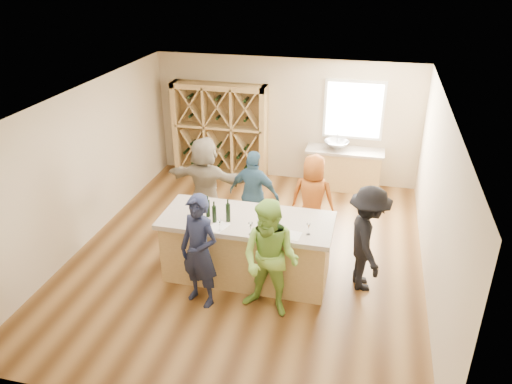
% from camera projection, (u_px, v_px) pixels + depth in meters
% --- Properties ---
extents(floor, '(6.00, 7.00, 0.10)m').
position_uv_depth(floor, '(248.00, 257.00, 8.89)').
color(floor, brown).
rests_on(floor, ground).
extents(ceiling, '(6.00, 7.00, 0.10)m').
position_uv_depth(ceiling, '(247.00, 97.00, 7.62)').
color(ceiling, white).
rests_on(ceiling, ground).
extents(wall_back, '(6.00, 0.10, 2.80)m').
position_uv_depth(wall_back, '(286.00, 119.00, 11.36)').
color(wall_back, '#C7B390').
rests_on(wall_back, ground).
extents(wall_front, '(6.00, 0.10, 2.80)m').
position_uv_depth(wall_front, '(162.00, 323.00, 5.15)').
color(wall_front, '#C7B390').
rests_on(wall_front, ground).
extents(wall_left, '(0.10, 7.00, 2.80)m').
position_uv_depth(wall_left, '(82.00, 166.00, 8.90)').
color(wall_left, '#C7B390').
rests_on(wall_left, ground).
extents(wall_right, '(0.10, 7.00, 2.80)m').
position_uv_depth(wall_right, '(440.00, 203.00, 7.61)').
color(wall_right, '#C7B390').
rests_on(wall_right, ground).
extents(window_frame, '(1.30, 0.06, 1.30)m').
position_uv_depth(window_frame, '(354.00, 110.00, 10.82)').
color(window_frame, white).
rests_on(window_frame, wall_back).
extents(window_pane, '(1.18, 0.01, 1.18)m').
position_uv_depth(window_pane, '(354.00, 110.00, 10.79)').
color(window_pane, white).
rests_on(window_pane, wall_back).
extents(wine_rack, '(2.20, 0.45, 2.20)m').
position_uv_depth(wine_rack, '(220.00, 131.00, 11.56)').
color(wine_rack, tan).
rests_on(wine_rack, floor).
extents(back_counter_base, '(1.60, 0.58, 0.86)m').
position_uv_depth(back_counter_base, '(344.00, 170.00, 11.18)').
color(back_counter_base, tan).
rests_on(back_counter_base, floor).
extents(back_counter_top, '(1.70, 0.62, 0.06)m').
position_uv_depth(back_counter_top, '(345.00, 151.00, 10.98)').
color(back_counter_top, '#B4A694').
rests_on(back_counter_top, back_counter_base).
extents(sink, '(0.54, 0.54, 0.19)m').
position_uv_depth(sink, '(336.00, 145.00, 10.97)').
color(sink, silver).
rests_on(sink, back_counter_top).
extents(faucet, '(0.02, 0.02, 0.30)m').
position_uv_depth(faucet, '(337.00, 140.00, 11.10)').
color(faucet, silver).
rests_on(faucet, back_counter_top).
extents(tasting_counter_base, '(2.60, 1.00, 1.00)m').
position_uv_depth(tasting_counter_base, '(247.00, 250.00, 8.08)').
color(tasting_counter_base, tan).
rests_on(tasting_counter_base, floor).
extents(tasting_counter_top, '(2.72, 1.12, 0.08)m').
position_uv_depth(tasting_counter_top, '(247.00, 220.00, 7.85)').
color(tasting_counter_top, '#B4A694').
rests_on(tasting_counter_top, tasting_counter_base).
extents(wine_bottle_a, '(0.09, 0.09, 0.28)m').
position_uv_depth(wine_bottle_a, '(194.00, 209.00, 7.83)').
color(wine_bottle_a, black).
rests_on(wine_bottle_a, tasting_counter_top).
extents(wine_bottle_b, '(0.08, 0.08, 0.30)m').
position_uv_depth(wine_bottle_b, '(196.00, 211.00, 7.73)').
color(wine_bottle_b, black).
rests_on(wine_bottle_b, tasting_counter_top).
extents(wine_bottle_c, '(0.09, 0.09, 0.28)m').
position_uv_depth(wine_bottle_c, '(208.00, 208.00, 7.83)').
color(wine_bottle_c, black).
rests_on(wine_bottle_c, tasting_counter_top).
extents(wine_bottle_d, '(0.09, 0.09, 0.28)m').
position_uv_depth(wine_bottle_d, '(214.00, 214.00, 7.66)').
color(wine_bottle_d, black).
rests_on(wine_bottle_d, tasting_counter_top).
extents(wine_bottle_e, '(0.07, 0.07, 0.29)m').
position_uv_depth(wine_bottle_e, '(228.00, 213.00, 7.69)').
color(wine_bottle_e, black).
rests_on(wine_bottle_e, tasting_counter_top).
extents(wine_glass_a, '(0.07, 0.07, 0.17)m').
position_uv_depth(wine_glass_a, '(219.00, 226.00, 7.44)').
color(wine_glass_a, white).
rests_on(wine_glass_a, tasting_counter_top).
extents(wine_glass_b, '(0.08, 0.08, 0.20)m').
position_uv_depth(wine_glass_b, '(251.00, 229.00, 7.34)').
color(wine_glass_b, white).
rests_on(wine_glass_b, tasting_counter_top).
extents(wine_glass_c, '(0.09, 0.09, 0.18)m').
position_uv_depth(wine_glass_c, '(281.00, 234.00, 7.23)').
color(wine_glass_c, white).
rests_on(wine_glass_c, tasting_counter_top).
extents(wine_glass_d, '(0.08, 0.08, 0.16)m').
position_uv_depth(wine_glass_d, '(273.00, 221.00, 7.58)').
color(wine_glass_d, white).
rests_on(wine_glass_d, tasting_counter_top).
extents(wine_glass_e, '(0.08, 0.08, 0.17)m').
position_uv_depth(wine_glass_e, '(308.00, 229.00, 7.35)').
color(wine_glass_e, white).
rests_on(wine_glass_e, tasting_counter_top).
extents(tasting_menu_a, '(0.34, 0.39, 0.00)m').
position_uv_depth(tasting_menu_a, '(218.00, 227.00, 7.59)').
color(tasting_menu_a, white).
rests_on(tasting_menu_a, tasting_counter_top).
extents(tasting_menu_b, '(0.27, 0.34, 0.00)m').
position_uv_depth(tasting_menu_b, '(260.00, 233.00, 7.43)').
color(tasting_menu_b, white).
rests_on(tasting_menu_b, tasting_counter_top).
extents(tasting_menu_c, '(0.23, 0.29, 0.00)m').
position_uv_depth(tasting_menu_c, '(294.00, 236.00, 7.35)').
color(tasting_menu_c, white).
rests_on(tasting_menu_c, tasting_counter_top).
extents(person_near_left, '(0.78, 0.68, 1.80)m').
position_uv_depth(person_near_left, '(199.00, 251.00, 7.31)').
color(person_near_left, '#191E38').
rests_on(person_near_left, floor).
extents(person_near_right, '(0.97, 0.67, 1.82)m').
position_uv_depth(person_near_right, '(270.00, 259.00, 7.09)').
color(person_near_right, '#8CC64C').
rests_on(person_near_right, floor).
extents(person_server, '(0.77, 1.21, 1.74)m').
position_uv_depth(person_server, '(367.00, 239.00, 7.67)').
color(person_server, black).
rests_on(person_server, floor).
extents(person_far_mid, '(1.06, 0.69, 1.68)m').
position_uv_depth(person_far_mid, '(254.00, 194.00, 9.14)').
color(person_far_mid, '#335972').
rests_on(person_far_mid, floor).
extents(person_far_right, '(0.86, 0.61, 1.66)m').
position_uv_depth(person_far_right, '(312.00, 198.00, 9.01)').
color(person_far_right, '#994C19').
rests_on(person_far_right, floor).
extents(person_far_left, '(1.71, 0.72, 1.81)m').
position_uv_depth(person_far_left, '(206.00, 183.00, 9.45)').
color(person_far_left, gray).
rests_on(person_far_left, floor).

